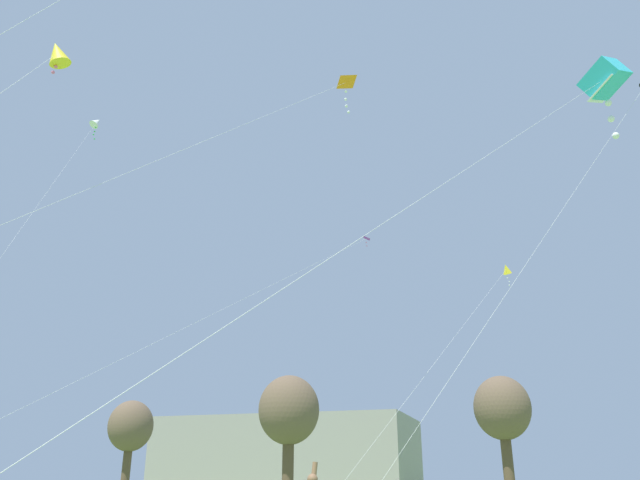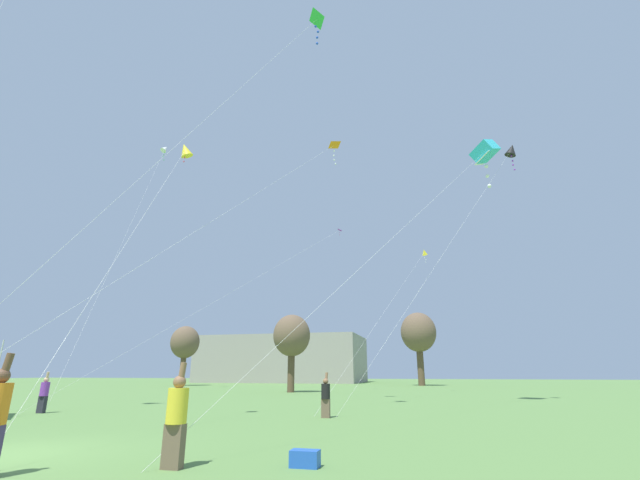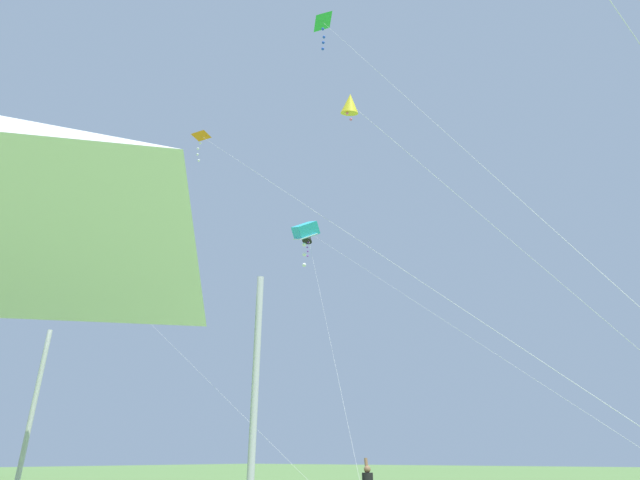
# 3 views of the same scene
# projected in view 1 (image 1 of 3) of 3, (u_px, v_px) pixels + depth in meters

# --- Properties ---
(distant_building) EXTENTS (27.63, 15.88, 7.76)m
(distant_building) POSITION_uv_depth(u_px,v_px,m) (291.00, 455.00, 70.89)
(distant_building) COLOR gray
(distant_building) RESTS_ON ground
(tree_near_right) EXTENTS (3.39, 3.39, 6.85)m
(tree_near_right) POSITION_uv_depth(u_px,v_px,m) (289.00, 411.00, 34.72)
(tree_near_right) COLOR brown
(tree_near_right) RESTS_ON ground
(tree_far_left) EXTENTS (3.83, 3.83, 7.73)m
(tree_far_left) POSITION_uv_depth(u_px,v_px,m) (131.00, 427.00, 53.63)
(tree_far_left) COLOR brown
(tree_far_left) RESTS_ON ground
(tree_far_right) EXTENTS (4.74, 4.74, 9.56)m
(tree_far_right) POSITION_uv_depth(u_px,v_px,m) (502.00, 409.00, 52.36)
(tree_far_right) COLOR brown
(tree_far_right) RESTS_ON ground
(kite_purple_delta_2) EXTENTS (9.57, 25.54, 15.98)m
(kite_purple_delta_2) POSITION_uv_depth(u_px,v_px,m) (354.00, 245.00, 38.58)
(kite_purple_delta_2) COLOR silver
(kite_purple_delta_2) RESTS_ON ground
(kite_orange_delta_3) EXTENTS (7.25, 19.62, 17.24)m
(kite_orange_delta_3) POSITION_uv_depth(u_px,v_px,m) (343.00, 85.00, 25.92)
(kite_orange_delta_3) COLOR silver
(kite_orange_delta_3) RESTS_ON ground
(kite_cyan_box_5) EXTENTS (10.77, 20.24, 16.41)m
(kite_cyan_box_5) POSITION_uv_depth(u_px,v_px,m) (605.00, 80.00, 23.47)
(kite_cyan_box_5) COLOR silver
(kite_cyan_box_5) RESTS_ON ground
(kite_yellow_diamond_6) EXTENTS (5.39, 22.52, 12.98)m
(kite_yellow_diamond_6) POSITION_uv_depth(u_px,v_px,m) (506.00, 270.00, 35.50)
(kite_yellow_diamond_6) COLOR silver
(kite_yellow_diamond_6) RESTS_ON ground
(kite_yellow_diamond_7) EXTENTS (2.22, 8.39, 11.30)m
(kite_yellow_diamond_7) POSITION_uv_depth(u_px,v_px,m) (57.00, 54.00, 14.90)
(kite_yellow_diamond_7) COLOR silver
(kite_yellow_diamond_7) RESTS_ON ground
(kite_white_diamond_8) EXTENTS (12.14, 22.75, 27.27)m
(kite_white_diamond_8) POSITION_uv_depth(u_px,v_px,m) (96.00, 123.00, 47.22)
(kite_white_diamond_8) COLOR silver
(kite_white_diamond_8) RESTS_ON ground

